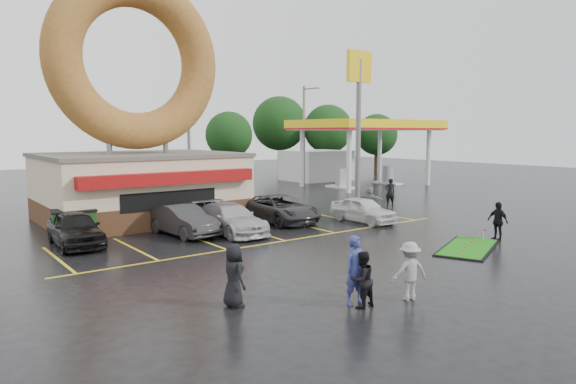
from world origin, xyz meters
TOP-DOWN VIEW (x-y plane):
  - ground at (0.00, 0.00)m, footprint 120.00×120.00m
  - donut_shop at (-3.00, 12.97)m, footprint 10.20×8.70m
  - gas_station at (20.00, 20.94)m, footprint 12.30×13.65m
  - shell_sign at (13.00, 12.00)m, footprint 2.20×0.36m
  - streetlight_mid at (4.00, 20.92)m, footprint 0.40×2.21m
  - streetlight_right at (16.00, 21.92)m, footprint 0.40×2.21m
  - tree_far_a at (26.00, 30.00)m, footprint 5.60×5.60m
  - tree_far_b at (32.00, 28.00)m, footprint 4.90×4.90m
  - tree_far_c at (22.00, 34.00)m, footprint 6.30×6.30m
  - tree_far_d at (14.00, 32.00)m, footprint 4.90×4.90m
  - car_black at (-7.80, 8.00)m, footprint 1.96×4.48m
  - car_dgrey at (-3.13, 7.34)m, footprint 1.96×4.51m
  - car_silver at (-1.12, 6.35)m, footprint 2.03×4.93m
  - car_grey at (2.64, 7.48)m, footprint 2.47×5.27m
  - car_white at (6.21, 4.70)m, footprint 1.65×4.03m
  - person_blue at (-3.53, -4.63)m, footprint 0.76×0.53m
  - person_blackjkt at (-3.57, -4.92)m, footprint 0.78×0.62m
  - person_hoodie at (-2.02, -5.29)m, footprint 1.26×0.98m
  - person_bystander at (-6.37, -2.70)m, footprint 0.59×0.88m
  - person_cameraman at (7.66, -2.27)m, footprint 0.54×1.07m
  - person_walker_near at (8.92, 6.82)m, footprint 1.07×1.53m
  - person_walker_far at (12.05, 8.01)m, footprint 0.79×0.72m
  - dumpster at (-7.50, 9.31)m, footprint 1.98×1.49m
  - putting_green at (5.24, -2.43)m, footprint 4.79×3.45m

SIDE VIEW (x-z plane):
  - ground at x=0.00m, z-range 0.00..0.00m
  - putting_green at x=5.24m, z-range -0.24..0.31m
  - dumpster at x=-7.50m, z-range 0.00..1.30m
  - car_white at x=6.21m, z-range 0.00..1.37m
  - car_silver at x=-1.12m, z-range 0.00..1.43m
  - car_dgrey at x=-3.13m, z-range 0.00..1.44m
  - car_grey at x=2.64m, z-range 0.00..1.46m
  - car_black at x=-7.80m, z-range 0.00..1.50m
  - person_blackjkt at x=-3.57m, z-range 0.00..1.58m
  - person_walker_near at x=8.92m, z-range 0.00..1.59m
  - person_hoodie at x=-2.02m, z-range 0.00..1.71m
  - person_cameraman at x=7.66m, z-range 0.00..1.75m
  - person_bystander at x=-6.37m, z-range 0.00..1.78m
  - person_walker_far at x=12.05m, z-range 0.00..1.82m
  - person_blue at x=-3.53m, z-range 0.00..1.98m
  - gas_station at x=20.00m, z-range 0.75..6.65m
  - donut_shop at x=-3.00m, z-range -2.29..11.21m
  - tree_far_b at x=32.00m, z-range 1.03..8.03m
  - tree_far_d at x=14.00m, z-range 1.03..8.03m
  - streetlight_mid at x=4.00m, z-range 0.28..9.28m
  - streetlight_right at x=16.00m, z-range 0.28..9.28m
  - tree_far_a at x=26.00m, z-range 1.18..9.18m
  - tree_far_c at x=22.00m, z-range 1.34..10.34m
  - shell_sign at x=13.00m, z-range 2.08..12.68m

